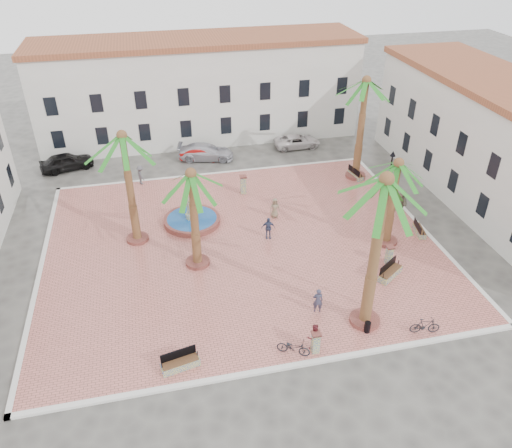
{
  "coord_description": "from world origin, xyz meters",
  "views": [
    {
      "loc": [
        -5.25,
        -27.41,
        19.49
      ],
      "look_at": [
        1.0,
        0.0,
        1.6
      ],
      "focal_mm": 35.0,
      "sensor_mm": 36.0,
      "label": 1
    }
  ],
  "objects_px": {
    "palm_s": "(384,197)",
    "palm_e": "(397,174)",
    "palm_nw": "(124,148)",
    "pedestrian_north": "(141,175)",
    "cyclist_a": "(318,300)",
    "palm_ne": "(365,92)",
    "car_white": "(297,141)",
    "palm_sw": "(192,186)",
    "lamppost_s": "(374,268)",
    "car_red": "(201,154)",
    "bicycle_a": "(293,347)",
    "pedestrian_east": "(401,201)",
    "litter_bin": "(367,327)",
    "car_black": "(67,162)",
    "bench_se": "(390,273)",
    "bollard_n": "(243,184)",
    "car_silver": "(206,152)",
    "bollard_e": "(389,255)",
    "bench_s": "(180,363)",
    "fountain": "(192,219)",
    "pedestrian_fountain_a": "(275,208)",
    "pedestrian_fountain_b": "(268,228)",
    "bollard_se": "(316,342)",
    "bicycle_b": "(425,326)",
    "cyclist_b": "(314,337)",
    "lamppost_e": "(391,167)",
    "bench_ne": "(355,175)",
    "bench_e": "(419,230)"
  },
  "relations": [
    {
      "from": "palm_e",
      "to": "pedestrian_fountain_a",
      "type": "distance_m",
      "value": 9.3
    },
    {
      "from": "pedestrian_north",
      "to": "lamppost_e",
      "type": "bearing_deg",
      "value": -129.64
    },
    {
      "from": "palm_e",
      "to": "lamppost_s",
      "type": "bearing_deg",
      "value": -123.22
    },
    {
      "from": "bench_se",
      "to": "bollard_se",
      "type": "height_order",
      "value": "bollard_se"
    },
    {
      "from": "palm_s",
      "to": "bicycle_b",
      "type": "bearing_deg",
      "value": -28.51
    },
    {
      "from": "palm_s",
      "to": "lamppost_e",
      "type": "xyz_separation_m",
      "value": [
        7.28,
        12.67,
        -5.2
      ]
    },
    {
      "from": "pedestrian_fountain_b",
      "to": "pedestrian_north",
      "type": "xyz_separation_m",
      "value": [
        -8.26,
        10.08,
        0.01
      ]
    },
    {
      "from": "lamppost_s",
      "to": "car_red",
      "type": "height_order",
      "value": "lamppost_s"
    },
    {
      "from": "palm_e",
      "to": "car_silver",
      "type": "distance_m",
      "value": 19.68
    },
    {
      "from": "palm_nw",
      "to": "lamppost_s",
      "type": "xyz_separation_m",
      "value": [
        12.69,
        -9.91,
        -4.03
      ]
    },
    {
      "from": "palm_ne",
      "to": "bench_se",
      "type": "height_order",
      "value": "palm_ne"
    },
    {
      "from": "bollard_n",
      "to": "car_white",
      "type": "bearing_deg",
      "value": 49.27
    },
    {
      "from": "pedestrian_east",
      "to": "bicycle_a",
      "type": "bearing_deg",
      "value": -50.27
    },
    {
      "from": "palm_sw",
      "to": "palm_ne",
      "type": "bearing_deg",
      "value": 32.29
    },
    {
      "from": "palm_ne",
      "to": "car_white",
      "type": "distance_m",
      "value": 10.45
    },
    {
      "from": "pedestrian_north",
      "to": "car_silver",
      "type": "xyz_separation_m",
      "value": [
        5.9,
        3.87,
        -0.23
      ]
    },
    {
      "from": "palm_ne",
      "to": "bollard_n",
      "type": "bearing_deg",
      "value": -175.97
    },
    {
      "from": "palm_s",
      "to": "car_red",
      "type": "height_order",
      "value": "palm_s"
    },
    {
      "from": "palm_nw",
      "to": "car_white",
      "type": "relative_size",
      "value": 1.83
    },
    {
      "from": "bench_s",
      "to": "fountain",
      "type": "bearing_deg",
      "value": 68.91
    },
    {
      "from": "palm_nw",
      "to": "bench_s",
      "type": "bearing_deg",
      "value": -81.56
    },
    {
      "from": "cyclist_b",
      "to": "pedestrian_north",
      "type": "relative_size",
      "value": 0.97
    },
    {
      "from": "bench_s",
      "to": "car_silver",
      "type": "xyz_separation_m",
      "value": [
        4.68,
        24.19,
        0.29
      ]
    },
    {
      "from": "palm_s",
      "to": "bench_se",
      "type": "relative_size",
      "value": 4.74
    },
    {
      "from": "bicycle_a",
      "to": "lamppost_s",
      "type": "bearing_deg",
      "value": -36.86
    },
    {
      "from": "palm_e",
      "to": "bench_se",
      "type": "xyz_separation_m",
      "value": [
        -1.41,
        -3.54,
        -4.89
      ]
    },
    {
      "from": "palm_e",
      "to": "car_silver",
      "type": "bearing_deg",
      "value": 121.76
    },
    {
      "from": "bollard_e",
      "to": "cyclist_a",
      "type": "height_order",
      "value": "cyclist_a"
    },
    {
      "from": "cyclist_b",
      "to": "pedestrian_fountain_b",
      "type": "height_order",
      "value": "pedestrian_fountain_b"
    },
    {
      "from": "palm_ne",
      "to": "pedestrian_north",
      "type": "height_order",
      "value": "palm_ne"
    },
    {
      "from": "car_white",
      "to": "bollard_se",
      "type": "bearing_deg",
      "value": 165.02
    },
    {
      "from": "fountain",
      "to": "bollard_n",
      "type": "height_order",
      "value": "fountain"
    },
    {
      "from": "car_red",
      "to": "palm_ne",
      "type": "bearing_deg",
      "value": -106.58
    },
    {
      "from": "bench_ne",
      "to": "pedestrian_east",
      "type": "distance_m",
      "value": 6.16
    },
    {
      "from": "palm_s",
      "to": "palm_e",
      "type": "height_order",
      "value": "palm_s"
    },
    {
      "from": "palm_nw",
      "to": "pedestrian_north",
      "type": "relative_size",
      "value": 4.93
    },
    {
      "from": "bollard_e",
      "to": "pedestrian_north",
      "type": "relative_size",
      "value": 0.8
    },
    {
      "from": "lamppost_s",
      "to": "car_silver",
      "type": "height_order",
      "value": "lamppost_s"
    },
    {
      "from": "bench_s",
      "to": "lamppost_e",
      "type": "xyz_separation_m",
      "value": [
        17.51,
        13.69,
        2.4
      ]
    },
    {
      "from": "palm_s",
      "to": "pedestrian_fountain_b",
      "type": "distance_m",
      "value": 12.06
    },
    {
      "from": "pedestrian_fountain_a",
      "to": "pedestrian_east",
      "type": "bearing_deg",
      "value": -11.11
    },
    {
      "from": "palm_sw",
      "to": "pedestrian_fountain_b",
      "type": "relative_size",
      "value": 4.24
    },
    {
      "from": "bollard_n",
      "to": "car_silver",
      "type": "xyz_separation_m",
      "value": [
        -1.98,
        7.3,
        -0.21
      ]
    },
    {
      "from": "palm_nw",
      "to": "cyclist_a",
      "type": "xyz_separation_m",
      "value": [
        9.71,
        -9.6,
        -6.03
      ]
    },
    {
      "from": "bollard_e",
      "to": "bicycle_b",
      "type": "height_order",
      "value": "bollard_e"
    },
    {
      "from": "bench_e",
      "to": "bench_ne",
      "type": "height_order",
      "value": "bench_ne"
    },
    {
      "from": "litter_bin",
      "to": "car_black",
      "type": "relative_size",
      "value": 0.15
    },
    {
      "from": "bollard_n",
      "to": "bollard_e",
      "type": "xyz_separation_m",
      "value": [
        7.19,
        -11.21,
        -0.12
      ]
    },
    {
      "from": "litter_bin",
      "to": "bicycle_a",
      "type": "distance_m",
      "value": 4.37
    },
    {
      "from": "palm_s",
      "to": "bollard_n",
      "type": "distance_m",
      "value": 17.75
    }
  ]
}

